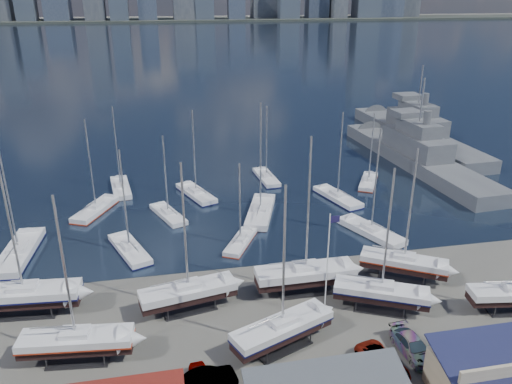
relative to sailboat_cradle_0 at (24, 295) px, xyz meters
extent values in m
plane|color=#605E59|center=(25.87, -5.16, -2.17)|extent=(1400.00, 1400.00, 0.00)
cube|color=#1A263C|center=(25.87, 304.84, -2.32)|extent=(1400.00, 600.00, 0.40)
cube|color=#2D332D|center=(25.87, 564.84, -1.07)|extent=(1400.00, 80.00, 2.20)
cube|color=#475166|center=(-85.32, 563.42, 18.61)|extent=(26.03, 30.49, 37.14)
cube|color=#595E66|center=(146.11, 568.62, 17.88)|extent=(28.49, 22.03, 35.69)
cube|color=#2D2D33|center=(0.00, 0.00, -2.09)|extent=(6.27, 3.25, 0.16)
cube|color=black|center=(0.00, 0.00, -0.53)|extent=(11.20, 3.48, 0.88)
cube|color=silver|center=(0.00, 0.00, 0.36)|extent=(11.24, 3.95, 0.88)
cube|color=#0D0F42|center=(0.00, 0.00, -0.05)|extent=(11.35, 3.99, 0.18)
cube|color=silver|center=(0.00, 0.00, 1.05)|extent=(2.89, 2.06, 0.50)
cylinder|color=#B2B2B7|center=(0.00, 0.00, 8.24)|extent=(0.22, 0.22, 14.89)
cube|color=#2D2D33|center=(6.16, -8.48, -2.09)|extent=(5.68, 3.06, 0.16)
cube|color=black|center=(6.16, -8.48, -0.57)|extent=(10.09, 3.39, 0.79)
cube|color=silver|center=(6.16, -8.48, 0.22)|extent=(10.13, 3.81, 0.79)
cube|color=#9A2710|center=(6.16, -8.48, -0.14)|extent=(10.23, 3.84, 0.16)
cube|color=silver|center=(6.16, -8.48, 0.87)|extent=(2.64, 1.92, 0.50)
cylinder|color=#B2B2B7|center=(6.16, -8.48, 7.29)|extent=(0.22, 0.22, 13.36)
cube|color=#2D2D33|center=(16.48, -2.61, -2.09)|extent=(5.86, 3.54, 0.16)
cube|color=black|center=(16.48, -2.61, -0.57)|extent=(10.22, 4.29, 0.80)
cube|color=silver|center=(16.48, -2.61, 0.23)|extent=(10.31, 4.70, 0.80)
cube|color=silver|center=(16.48, -2.61, 0.88)|extent=(2.77, 2.13, 0.50)
cylinder|color=#B2B2B7|center=(16.48, -2.61, 7.34)|extent=(0.22, 0.22, 13.44)
cube|color=#2D2D33|center=(24.57, -10.30, -2.09)|extent=(6.05, 4.45, 0.16)
cube|color=black|center=(24.57, -10.30, -0.57)|extent=(10.16, 6.06, 0.80)
cube|color=silver|center=(24.57, -10.30, 0.23)|extent=(10.32, 6.44, 0.80)
cube|color=#0D0F42|center=(24.57, -10.30, -0.13)|extent=(10.42, 6.51, 0.16)
cube|color=silver|center=(24.57, -10.30, 0.89)|extent=(2.96, 2.52, 0.50)
cylinder|color=#B2B2B7|center=(24.57, -10.30, 7.39)|extent=(0.22, 0.22, 13.51)
cube|color=#2D2D33|center=(29.36, -1.61, -2.09)|extent=(6.07, 2.84, 0.16)
cube|color=black|center=(29.36, -1.61, -0.53)|extent=(11.01, 2.74, 0.88)
cube|color=silver|center=(29.36, -1.61, 0.35)|extent=(11.01, 3.20, 0.88)
cube|color=silver|center=(29.36, -1.61, 1.04)|extent=(2.77, 1.88, 0.50)
cylinder|color=#B2B2B7|center=(29.36, -1.61, 8.20)|extent=(0.22, 0.22, 14.82)
cube|color=#2D2D33|center=(36.07, -6.47, -2.09)|extent=(5.80, 4.48, 0.16)
cube|color=black|center=(36.07, -6.47, -0.58)|extent=(9.62, 6.24, 0.77)
cube|color=silver|center=(36.07, -6.47, 0.18)|extent=(9.80, 6.61, 0.77)
cube|color=#0D0F42|center=(36.07, -6.47, -0.17)|extent=(9.89, 6.67, 0.15)
cube|color=silver|center=(36.07, -6.47, 0.82)|extent=(2.86, 2.50, 0.50)
cylinder|color=#B2B2B7|center=(36.07, -6.47, 7.04)|extent=(0.22, 0.22, 12.94)
cube|color=#2D2D33|center=(41.18, -1.28, -2.09)|extent=(5.80, 4.84, 0.16)
cube|color=black|center=(41.18, -1.28, -0.58)|extent=(9.44, 6.98, 0.77)
cube|color=silver|center=(41.18, -1.28, 0.19)|extent=(9.65, 7.32, 0.77)
cube|color=#9A2710|center=(41.18, -1.28, -0.16)|extent=(9.75, 7.40, 0.15)
cube|color=silver|center=(41.18, -1.28, 0.83)|extent=(2.90, 2.64, 0.50)
cylinder|color=#B2B2B7|center=(41.18, -1.28, 7.09)|extent=(0.22, 0.22, 13.03)
cube|color=#2D2D33|center=(49.41, -9.40, -2.09)|extent=(5.37, 3.06, 0.16)
cube|color=black|center=(-3.67, 12.90, -2.50)|extent=(3.70, 12.21, 0.96)
cube|color=silver|center=(-3.67, 12.90, -1.54)|extent=(4.21, 12.24, 0.96)
cube|color=#0D0F42|center=(-3.67, 12.90, -1.98)|extent=(4.25, 12.37, 0.19)
cube|color=silver|center=(-3.67, 12.90, -0.81)|extent=(2.23, 3.14, 0.50)
cylinder|color=#B2B2B7|center=(-3.67, 12.90, 7.07)|extent=(0.22, 0.22, 16.25)
cube|color=black|center=(4.47, 25.19, -2.43)|extent=(6.40, 9.96, 0.79)
cube|color=silver|center=(4.47, 25.19, -1.64)|extent=(6.77, 10.14, 0.79)
cube|color=#9A2710|center=(4.47, 25.19, -2.01)|extent=(6.84, 10.24, 0.16)
cube|color=silver|center=(4.47, 25.19, -0.99)|extent=(2.57, 2.95, 0.50)
cylinder|color=#B2B2B7|center=(4.47, 25.19, 5.45)|extent=(0.22, 0.22, 13.38)
cube|color=black|center=(7.68, 33.55, -2.43)|extent=(3.66, 10.09, 0.79)
cube|color=silver|center=(7.68, 33.55, -1.64)|extent=(4.07, 10.15, 0.79)
cube|color=silver|center=(7.68, 33.55, -1.00)|extent=(1.97, 2.67, 0.50)
cylinder|color=#B2B2B7|center=(7.68, 33.55, 5.41)|extent=(0.22, 0.22, 13.32)
cube|color=black|center=(9.91, 11.15, -2.42)|extent=(5.56, 9.70, 0.76)
cube|color=silver|center=(9.91, 11.15, -1.66)|extent=(5.94, 9.84, 0.76)
cube|color=#0D0F42|center=(9.91, 11.15, -2.01)|extent=(5.99, 9.94, 0.15)
cube|color=silver|center=(9.91, 11.15, -1.03)|extent=(2.35, 2.80, 0.50)
cylinder|color=#B2B2B7|center=(9.91, 11.15, 5.15)|extent=(0.22, 0.22, 12.86)
cube|color=black|center=(15.11, 21.21, -2.39)|extent=(5.12, 8.76, 0.69)
cube|color=silver|center=(15.11, 21.21, -1.70)|extent=(5.45, 8.89, 0.69)
cube|color=silver|center=(15.11, 21.21, -1.11)|extent=(2.15, 2.54, 0.50)
cylinder|color=#B2B2B7|center=(15.11, 21.21, 4.46)|extent=(0.22, 0.22, 11.63)
cube|color=black|center=(19.84, 28.55, -2.43)|extent=(5.78, 10.01, 0.79)
cube|color=silver|center=(19.84, 28.55, -1.64)|extent=(6.16, 10.16, 0.79)
cube|color=#0D0F42|center=(19.84, 28.55, -2.01)|extent=(6.23, 10.26, 0.16)
cube|color=silver|center=(19.84, 28.55, -1.00)|extent=(2.44, 2.89, 0.50)
cylinder|color=#B2B2B7|center=(19.84, 28.55, 5.39)|extent=(0.22, 0.22, 13.27)
cube|color=black|center=(24.13, 10.54, -2.37)|extent=(5.32, 7.76, 0.62)
cube|color=silver|center=(24.13, 10.54, -1.74)|extent=(5.61, 7.91, 0.62)
cube|color=#9A2710|center=(24.13, 10.54, -2.03)|extent=(5.67, 7.99, 0.12)
cube|color=silver|center=(24.13, 10.54, -1.18)|extent=(2.08, 2.34, 0.50)
cylinder|color=#B2B2B7|center=(24.13, 10.54, 3.84)|extent=(0.22, 0.22, 10.54)
cube|color=black|center=(28.63, 19.27, -2.49)|extent=(6.39, 11.98, 0.94)
cube|color=silver|center=(28.63, 19.27, -1.55)|extent=(6.86, 12.14, 0.94)
cube|color=silver|center=(28.63, 19.27, -0.84)|extent=(2.80, 3.40, 0.50)
cylinder|color=#B2B2B7|center=(28.63, 19.27, 6.81)|extent=(0.22, 0.22, 15.80)
cube|color=black|center=(32.67, 33.74, -2.41)|extent=(2.88, 9.31, 0.73)
cube|color=silver|center=(32.67, 33.74, -1.68)|extent=(3.26, 9.34, 0.73)
cube|color=#0D0F42|center=(32.67, 33.74, -2.01)|extent=(3.30, 9.43, 0.15)
cube|color=silver|center=(32.67, 33.74, -1.06)|extent=(1.71, 2.40, 0.50)
cylinder|color=#B2B2B7|center=(32.67, 33.74, 4.88)|extent=(0.22, 0.22, 12.37)
cube|color=black|center=(42.20, 10.04, -2.45)|extent=(6.39, 10.51, 0.83)
cube|color=silver|center=(42.20, 10.04, -1.62)|extent=(6.79, 10.68, 0.83)
cube|color=silver|center=(42.20, 10.04, -0.95)|extent=(2.63, 3.07, 0.50)
cylinder|color=#B2B2B7|center=(42.20, 10.04, 5.81)|extent=(0.22, 0.22, 14.02)
cube|color=black|center=(41.90, 22.60, -2.43)|extent=(5.12, 10.13, 0.79)
cube|color=silver|center=(41.90, 22.60, -1.64)|extent=(5.52, 10.25, 0.79)
cube|color=#0D0F42|center=(41.90, 22.60, -2.01)|extent=(5.57, 10.35, 0.16)
cube|color=silver|center=(41.90, 22.60, -1.00)|extent=(2.31, 2.84, 0.50)
cylinder|color=#B2B2B7|center=(41.90, 22.60, 5.42)|extent=(0.22, 0.22, 13.33)
cube|color=black|center=(49.60, 28.34, -2.39)|extent=(6.00, 8.52, 0.69)
cube|color=silver|center=(49.60, 28.34, -1.70)|extent=(6.32, 8.69, 0.69)
cube|color=#9A2710|center=(49.60, 28.34, -2.02)|extent=(6.38, 8.78, 0.14)
cube|color=silver|center=(49.60, 28.34, -1.11)|extent=(2.32, 2.59, 0.50)
cylinder|color=#B2B2B7|center=(49.60, 28.34, 4.46)|extent=(0.22, 0.22, 11.63)
cube|color=#585B61|center=(62.49, 36.47, -1.71)|extent=(10.41, 45.85, 4.09)
cube|color=#585B61|center=(62.49, 36.47, 2.14)|extent=(6.91, 16.27, 3.60)
cube|color=#585B61|center=(62.49, 36.47, 5.14)|extent=(4.98, 9.37, 2.40)
cube|color=#585B61|center=(62.18, 41.01, 6.84)|extent=(5.39, 4.89, 1.20)
cylinder|color=#B2B2B7|center=(62.49, 36.47, 10.34)|extent=(0.30, 0.30, 8.00)
cube|color=#585B61|center=(70.35, 51.53, -1.69)|extent=(9.67, 47.22, 4.22)
cube|color=#585B61|center=(70.35, 51.53, 2.22)|extent=(6.76, 16.68, 3.60)
cube|color=#585B61|center=(70.35, 51.53, 5.22)|extent=(4.93, 9.58, 2.40)
cube|color=#585B61|center=(70.13, 56.22, 6.92)|extent=(5.47, 4.93, 1.20)
cylinder|color=#B2B2B7|center=(70.35, 51.53, 10.42)|extent=(0.30, 0.30, 8.00)
imported|color=gray|center=(16.61, -13.89, -1.48)|extent=(1.94, 4.17, 1.38)
imported|color=gray|center=(17.25, -14.05, -1.36)|extent=(5.15, 2.59, 1.62)
imported|color=gray|center=(32.53, -14.93, -1.39)|extent=(3.79, 6.01, 1.55)
imported|color=gray|center=(36.10, -13.50, -1.36)|extent=(2.77, 5.77, 1.62)
cylinder|color=white|center=(29.93, -6.64, 3.63)|extent=(0.12, 0.12, 11.60)
cube|color=#1A1543|center=(30.41, -6.64, 8.85)|extent=(0.97, 0.05, 0.68)
camera|label=1|loc=(14.81, -47.07, 28.76)|focal=35.00mm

